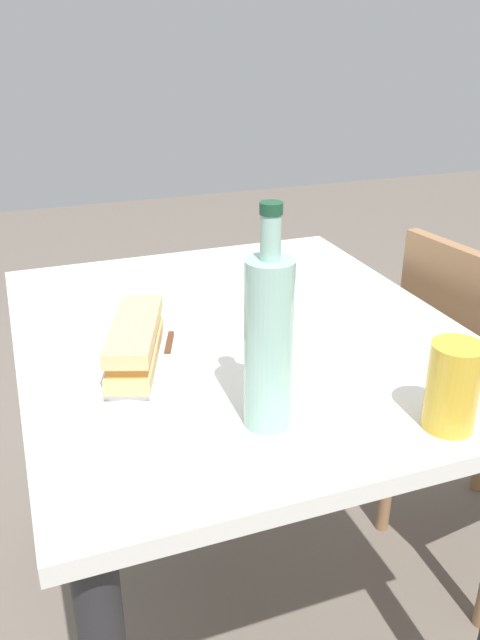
% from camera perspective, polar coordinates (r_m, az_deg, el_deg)
% --- Properties ---
extents(ground_plane, '(8.00, 8.00, 0.00)m').
position_cam_1_polar(ground_plane, '(1.69, -0.00, -24.90)').
color(ground_plane, '#6B6056').
extents(dining_table, '(0.95, 0.80, 0.76)m').
position_cam_1_polar(dining_table, '(1.28, -0.00, -6.35)').
color(dining_table, silver).
rests_on(dining_table, ground).
extents(plate_near, '(0.22, 0.22, 0.01)m').
position_cam_1_polar(plate_near, '(1.09, -9.05, -3.77)').
color(plate_near, white).
rests_on(plate_near, dining_table).
extents(baguette_sandwich_near, '(0.24, 0.14, 0.07)m').
position_cam_1_polar(baguette_sandwich_near, '(1.07, -9.20, -1.83)').
color(baguette_sandwich_near, '#DBB77A').
rests_on(baguette_sandwich_near, plate_near).
extents(knife_near, '(0.17, 0.07, 0.01)m').
position_cam_1_polar(knife_near, '(1.09, -6.42, -2.99)').
color(knife_near, silver).
rests_on(knife_near, plate_near).
extents(water_bottle, '(0.07, 0.07, 0.32)m').
position_cam_1_polar(water_bottle, '(0.88, 2.52, -1.83)').
color(water_bottle, '#99C6B7').
rests_on(water_bottle, dining_table).
extents(beer_glass, '(0.07, 0.07, 0.13)m').
position_cam_1_polar(beer_glass, '(0.95, 18.21, -5.58)').
color(beer_glass, gold).
rests_on(beer_glass, dining_table).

